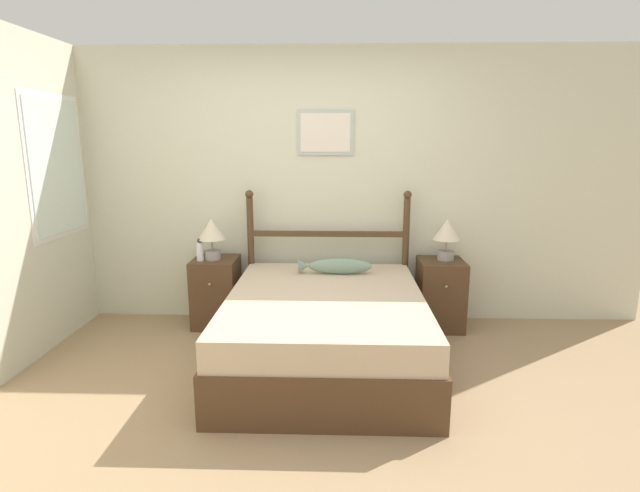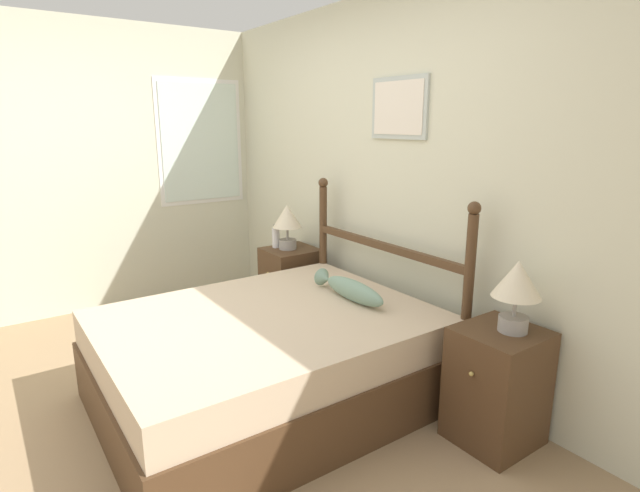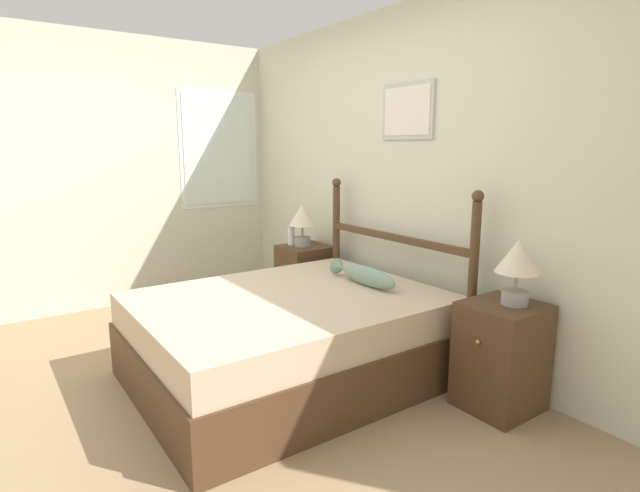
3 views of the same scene
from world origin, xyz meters
name	(u,v)px [view 1 (image 1 of 3)]	position (x,y,z in m)	size (l,w,h in m)	color
ground_plane	(292,406)	(0.00, 0.00, 0.00)	(16.00, 16.00, 0.00)	#9E7F5B
wall_back	(307,187)	(0.00, 1.73, 1.28)	(6.40, 0.08, 2.55)	beige
bed	(325,330)	(0.20, 0.64, 0.28)	(1.51, 1.92, 0.57)	#4C331E
headboard	(328,250)	(0.20, 1.57, 0.70)	(1.53, 0.08, 1.26)	#4C331E
nightstand_left	(216,292)	(-0.84, 1.46, 0.32)	(0.40, 0.45, 0.64)	#4C331E
nightstand_right	(440,294)	(1.25, 1.46, 0.32)	(0.40, 0.45, 0.64)	#4C331E
table_lamp_left	(212,233)	(-0.85, 1.44, 0.89)	(0.25, 0.25, 0.38)	gray
table_lamp_right	(447,233)	(1.28, 1.49, 0.89)	(0.25, 0.25, 0.38)	gray
bottle	(200,251)	(-0.95, 1.38, 0.73)	(0.06, 0.06, 0.21)	white
fish_pillow	(335,266)	(0.27, 1.22, 0.64)	(0.63, 0.12, 0.14)	gray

